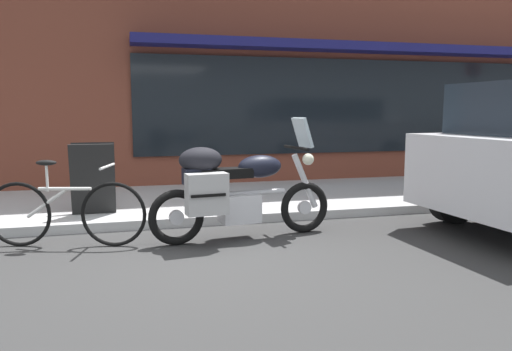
{
  "coord_description": "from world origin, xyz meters",
  "views": [
    {
      "loc": [
        -0.72,
        -4.93,
        1.46
      ],
      "look_at": [
        0.77,
        0.69,
        0.7
      ],
      "focal_mm": 34.8,
      "sensor_mm": 36.0,
      "label": 1
    }
  ],
  "objects": [
    {
      "name": "ground_plane",
      "position": [
        0.0,
        0.0,
        0.0
      ],
      "size": [
        80.0,
        80.0,
        0.0
      ],
      "primitive_type": "plane",
      "color": "#343434"
    },
    {
      "name": "touring_motorcycle",
      "position": [
        0.44,
        0.45,
        0.6
      ],
      "size": [
        2.17,
        0.82,
        1.39
      ],
      "color": "black",
      "rests_on": "ground_plane"
    },
    {
      "name": "parked_bicycle",
      "position": [
        -1.37,
        0.65,
        0.38
      ],
      "size": [
        1.69,
        0.6,
        0.94
      ],
      "color": "black",
      "rests_on": "ground_plane"
    },
    {
      "name": "sandwich_board_sign",
      "position": [
        -1.14,
        1.8,
        0.59
      ],
      "size": [
        0.55,
        0.41,
        0.92
      ],
      "color": "black",
      "rests_on": "sidewalk_curb"
    }
  ]
}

